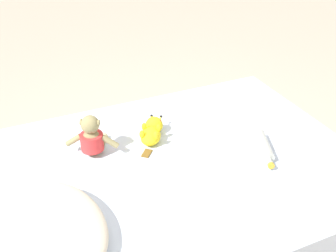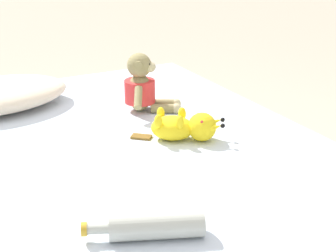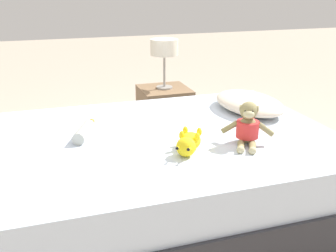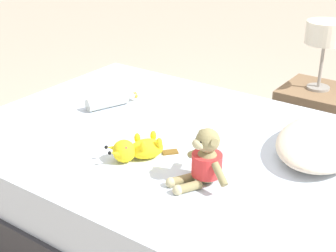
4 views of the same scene
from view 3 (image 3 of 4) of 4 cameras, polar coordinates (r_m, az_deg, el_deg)
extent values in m
plane|color=#B7A893|center=(2.52, 0.00, -11.76)|extent=(16.00, 16.00, 0.00)
cube|color=#2D2D33|center=(2.45, 0.00, -9.03)|extent=(1.48, 1.96, 0.27)
cube|color=silver|center=(2.34, 0.00, -3.71)|extent=(1.43, 1.90, 0.22)
ellipsoid|color=beige|center=(2.74, 11.59, 3.29)|extent=(0.63, 0.44, 0.11)
ellipsoid|color=#8E8456|center=(2.19, 11.35, -0.57)|extent=(0.14, 0.14, 0.15)
cylinder|color=red|center=(2.19, 11.36, -0.44)|extent=(0.17, 0.17, 0.09)
sphere|color=#8E8456|center=(2.15, 11.55, 2.20)|extent=(0.10, 0.10, 0.10)
ellipsoid|color=#C1B789|center=(2.11, 11.54, 1.68)|extent=(0.07, 0.08, 0.04)
sphere|color=black|center=(2.11, 12.06, 2.07)|extent=(0.01, 0.01, 0.01)
sphere|color=black|center=(2.11, 11.08, 2.14)|extent=(0.01, 0.01, 0.01)
cylinder|color=#8E8456|center=(2.15, 12.79, 2.42)|extent=(0.03, 0.02, 0.03)
cylinder|color=#8E8456|center=(2.15, 10.36, 2.58)|extent=(0.03, 0.02, 0.03)
cylinder|color=#8E8456|center=(2.19, 13.87, -0.48)|extent=(0.07, 0.10, 0.08)
cylinder|color=#8E8456|center=(2.18, 8.86, -0.16)|extent=(0.07, 0.10, 0.08)
cylinder|color=#8E8456|center=(2.12, 12.05, -2.95)|extent=(0.11, 0.08, 0.04)
cylinder|color=#8E8456|center=(2.12, 10.43, -2.85)|extent=(0.11, 0.08, 0.04)
sphere|color=#C1B789|center=(2.07, 12.07, -3.49)|extent=(0.04, 0.04, 0.04)
sphere|color=#C1B789|center=(2.07, 10.41, -3.39)|extent=(0.04, 0.04, 0.04)
ellipsoid|color=yellow|center=(2.09, 3.22, -2.15)|extent=(0.19, 0.17, 0.08)
sphere|color=yellow|center=(2.00, 2.59, -3.01)|extent=(0.10, 0.10, 0.10)
cone|color=yellow|center=(1.95, 3.11, -3.30)|extent=(0.07, 0.06, 0.05)
sphere|color=black|center=(1.92, 2.93, -3.41)|extent=(0.02, 0.02, 0.02)
cone|color=yellow|center=(1.96, 1.51, -3.13)|extent=(0.07, 0.06, 0.05)
sphere|color=black|center=(1.93, 1.31, -3.23)|extent=(0.02, 0.02, 0.02)
sphere|color=red|center=(1.98, 3.45, -2.37)|extent=(0.02, 0.02, 0.02)
sphere|color=red|center=(1.99, 1.76, -2.20)|extent=(0.02, 0.02, 0.02)
ellipsoid|color=yellow|center=(2.04, 4.21, -1.59)|extent=(0.04, 0.04, 0.05)
ellipsoid|color=yellow|center=(2.06, 1.92, -1.36)|extent=(0.04, 0.04, 0.05)
ellipsoid|color=yellow|center=(2.11, 4.52, -0.85)|extent=(0.04, 0.04, 0.05)
ellipsoid|color=yellow|center=(2.13, 2.51, -0.65)|extent=(0.04, 0.04, 0.05)
cube|color=brown|center=(2.21, 3.83, -2.01)|extent=(0.08, 0.08, 0.01)
cylinder|color=#B7BCB2|center=(2.28, -12.02, -0.86)|extent=(0.24, 0.15, 0.07)
cylinder|color=#B7BCB2|center=(2.40, -11.12, 0.34)|extent=(0.06, 0.05, 0.03)
cylinder|color=gold|center=(2.43, -10.92, 0.61)|extent=(0.03, 0.04, 0.03)
cube|color=#846647|center=(3.50, -0.51, 1.82)|extent=(0.42, 0.42, 0.46)
cylinder|color=gray|center=(3.43, -0.52, 5.58)|extent=(0.14, 0.14, 0.02)
cylinder|color=gray|center=(3.40, -0.53, 7.92)|extent=(0.02, 0.02, 0.27)
cylinder|color=beige|center=(3.36, -0.54, 11.28)|extent=(0.23, 0.23, 0.13)
camera|label=1|loc=(3.89, 3.94, 27.32)|focal=45.00mm
camera|label=2|loc=(2.73, -36.07, 14.33)|focal=56.68mm
camera|label=4|loc=(1.92, 66.65, 14.82)|focal=52.84mm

